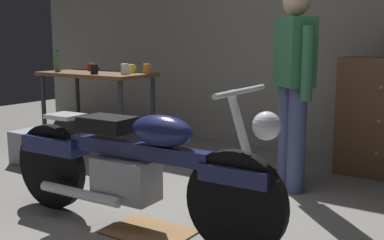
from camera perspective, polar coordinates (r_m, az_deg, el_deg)
name	(u,v)px	position (r m, az deg, el deg)	size (l,w,h in m)	color
ground_plane	(136,230)	(3.31, -6.76, -12.93)	(12.00, 12.00, 0.00)	gray
back_wall	(299,13)	(5.49, 12.66, 12.42)	(8.00, 0.12, 3.10)	gray
workbench	(96,83)	(5.40, -11.38, 4.42)	(1.30, 0.64, 0.90)	brown
motorcycle	(133,164)	(3.18, -7.07, -5.29)	(2.19, 0.60, 1.00)	black
person_standing	(294,81)	(4.03, 12.09, 4.61)	(0.44, 0.42, 1.67)	#48507D
drip_tray	(149,232)	(3.25, -5.17, -13.18)	(0.56, 0.40, 0.01)	olive
storage_bin	(35,148)	(5.12, -18.29, -3.18)	(0.44, 0.32, 0.34)	gray
mug_orange_travel	(147,69)	(5.15, -5.45, 6.15)	(0.11, 0.08, 0.10)	orange
mug_yellow_tall	(131,69)	(5.25, -7.31, 6.11)	(0.12, 0.09, 0.09)	yellow
mug_red_diner	(91,67)	(5.68, -11.97, 6.24)	(0.12, 0.08, 0.09)	red
mug_white_ceramic	(125,69)	(5.08, -8.03, 6.07)	(0.12, 0.09, 0.11)	white
mug_black_matte	(94,69)	(5.15, -11.61, 6.00)	(0.11, 0.08, 0.10)	black
bottle	(57,63)	(5.67, -15.81, 6.61)	(0.06, 0.06, 0.24)	#4C8C4C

